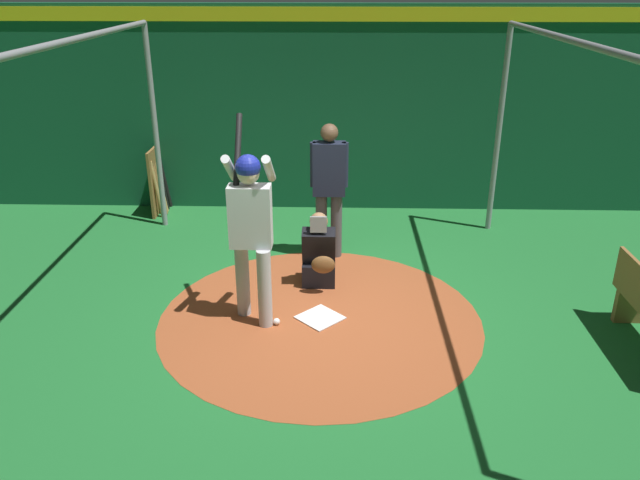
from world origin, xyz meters
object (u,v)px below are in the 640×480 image
Objects in this scene: batter at (250,222)px; baseball_1 at (277,321)px; home_plate at (320,317)px; bat_rack at (160,180)px; baseball_0 at (316,281)px; umpire at (329,184)px; catcher at (319,257)px.

batter reaches higher than baseball_1.
home_plate is 4.37m from bat_rack.
bat_rack reaches higher than home_plate.
baseball_0 is 1.05m from baseball_1.
baseball_0 and baseball_1 have the same top height.
baseball_0 is 1.00× the size of baseball_1.
umpire is at bearing 57.50° from bat_rack.
bat_rack reaches higher than catcher.
baseball_1 reaches higher than home_plate.
bat_rack is at bearing -135.11° from baseball_0.
catcher is 0.33m from baseball_0.
umpire is (-1.71, 0.79, -0.13)m from batter.
bat_rack is (-1.74, -2.73, -0.53)m from umpire.
bat_rack is 14.20× the size of baseball_1.
batter reaches higher than bat_rack.
baseball_0 is (0.86, -0.14, -0.98)m from umpire.
umpire reaches higher than home_plate.
catcher is 0.52× the size of umpire.
home_plate is at bearing 107.92° from baseball_1.
catcher is at bearing -177.62° from home_plate.
bat_rack is (-3.43, -2.66, 0.48)m from home_plate.
baseball_0 is at bearing 157.89° from baseball_1.
catcher is (-0.87, 0.69, -0.79)m from batter.
bat_rack is 4.22m from baseball_1.
umpire is 3.28m from bat_rack.
baseball_0 is (-0.82, -0.07, 0.03)m from home_plate.
umpire is 2.15m from baseball_1.
home_plate is 5.68× the size of baseball_1.
baseball_1 is at bearing -16.27° from umpire.
umpire is 1.72× the size of bat_rack.
batter is at bearing -116.80° from baseball_1.
batter is 4.01m from bat_rack.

